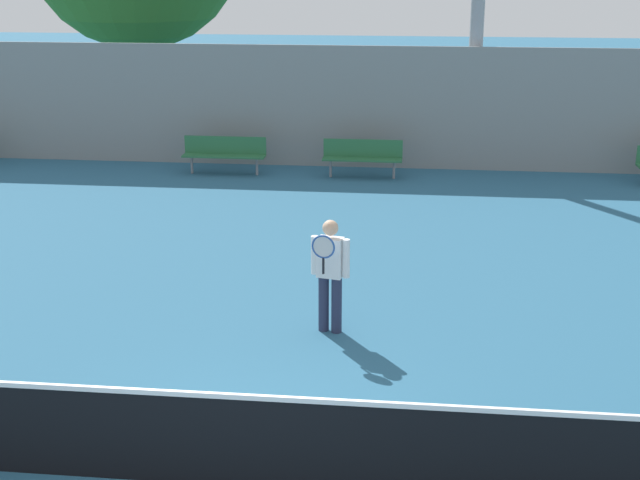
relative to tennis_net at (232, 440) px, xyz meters
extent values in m
cube|color=black|center=(0.00, 0.00, -0.03)|extent=(10.69, 0.03, 0.92)
cube|color=white|center=(0.00, 0.00, 0.45)|extent=(10.69, 0.04, 0.05)
cylinder|color=#282D47|center=(0.45, 3.76, -0.11)|extent=(0.14, 0.14, 0.78)
cylinder|color=#282D47|center=(0.63, 3.72, -0.11)|extent=(0.14, 0.14, 0.78)
cube|color=white|center=(0.54, 3.74, 0.55)|extent=(0.37, 0.27, 0.54)
cylinder|color=white|center=(0.33, 3.79, 0.56)|extent=(0.10, 0.10, 0.52)
cylinder|color=white|center=(0.75, 3.69, 0.56)|extent=(0.10, 0.10, 0.52)
sphere|color=#DBAD89|center=(0.54, 3.74, 0.95)|extent=(0.21, 0.21, 0.21)
cylinder|color=black|center=(0.48, 3.47, 0.53)|extent=(0.03, 0.03, 0.22)
torus|color=#28519E|center=(0.48, 3.47, 0.78)|extent=(0.31, 0.09, 0.31)
cylinder|color=silver|center=(0.48, 3.47, 0.78)|extent=(0.26, 0.07, 0.27)
cube|color=#28663D|center=(-2.79, 12.43, -0.07)|extent=(1.90, 0.40, 0.04)
cylinder|color=gray|center=(-3.55, 12.43, -0.29)|extent=(0.06, 0.06, 0.41)
cylinder|color=gray|center=(-2.02, 12.43, -0.29)|extent=(0.06, 0.06, 0.41)
cube|color=#28663D|center=(-2.79, 12.61, 0.15)|extent=(1.90, 0.04, 0.40)
cube|color=#28663D|center=(0.39, 12.43, -0.07)|extent=(1.79, 0.40, 0.04)
cylinder|color=gray|center=(-0.33, 12.43, -0.29)|extent=(0.06, 0.06, 0.41)
cylinder|color=gray|center=(1.11, 12.43, -0.29)|extent=(0.06, 0.06, 0.41)
cube|color=#28663D|center=(0.39, 12.61, 0.15)|extent=(1.79, 0.04, 0.40)
cube|color=gray|center=(0.00, 13.52, 0.93)|extent=(32.97, 0.06, 2.84)
cylinder|color=brown|center=(-7.09, 20.32, 0.84)|extent=(0.54, 0.54, 2.67)
camera|label=1|loc=(1.63, -7.21, 4.31)|focal=50.00mm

